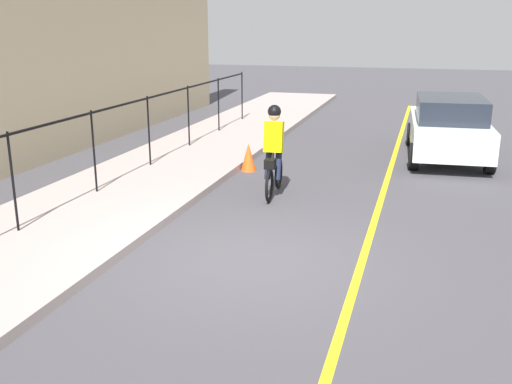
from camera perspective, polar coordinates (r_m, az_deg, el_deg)
ground_plane at (r=8.75m, az=-0.68°, el=-6.55°), size 80.00×80.00×0.00m
lane_line_centre at (r=8.46m, az=9.83°, el=-7.59°), size 36.00×0.12×0.01m
sidewalk at (r=10.18m, az=-19.36°, el=-3.75°), size 40.00×3.20×0.15m
iron_fence at (r=10.87m, az=-18.70°, el=4.66°), size 21.50×0.04×1.60m
cyclist_lead at (r=11.71m, az=1.72°, el=3.92°), size 1.71×0.38×1.83m
patrol_sedan at (r=15.86m, az=18.00°, el=6.00°), size 4.49×2.12×1.58m
traffic_cone_near at (r=13.90m, az=-0.72°, el=3.37°), size 0.36×0.36×0.65m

